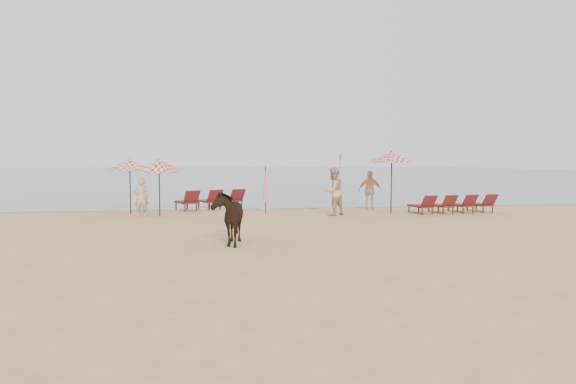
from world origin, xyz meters
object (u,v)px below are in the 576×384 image
(umbrella_closed_left, at_px, (265,184))
(cow, at_px, (228,217))
(lounger_cluster_right, at_px, (453,204))
(umbrella_open_left_b, at_px, (159,165))
(umbrella_closed_right, at_px, (340,174))
(beachgoer_right_a, at_px, (333,191))
(lounger_cluster_left, at_px, (211,200))
(beachgoer_left, at_px, (141,198))
(umbrella_open_left_a, at_px, (130,165))
(beachgoer_right_b, at_px, (370,190))
(umbrella_open_right, at_px, (392,157))

(umbrella_closed_left, distance_m, cow, 7.49)
(lounger_cluster_right, distance_m, cow, 11.40)
(umbrella_open_left_b, bearing_deg, cow, -74.61)
(umbrella_closed_right, relative_size, beachgoer_right_a, 1.30)
(lounger_cluster_left, distance_m, lounger_cluster_right, 10.57)
(lounger_cluster_right, xyz_separation_m, cow, (-9.51, -6.26, 0.34))
(lounger_cluster_left, distance_m, umbrella_closed_left, 3.21)
(cow, xyz_separation_m, beachgoer_left, (-3.23, 6.68, 0.05))
(umbrella_open_left_a, xyz_separation_m, cow, (3.84, -7.92, -1.31))
(umbrella_closed_left, relative_size, umbrella_closed_right, 0.79)
(lounger_cluster_right, bearing_deg, umbrella_closed_right, 129.12)
(umbrella_open_left_a, distance_m, beachgoer_right_b, 10.35)
(lounger_cluster_right, xyz_separation_m, umbrella_closed_right, (-3.91, 3.81, 1.17))
(umbrella_open_left_a, height_order, umbrella_open_right, umbrella_open_right)
(umbrella_closed_right, distance_m, beachgoer_right_a, 4.19)
(lounger_cluster_right, relative_size, beachgoer_right_a, 1.84)
(lounger_cluster_right, bearing_deg, umbrella_closed_left, 165.96)
(lounger_cluster_left, xyz_separation_m, umbrella_closed_right, (6.19, 0.69, 1.11))
(umbrella_open_left_b, xyz_separation_m, beachgoer_right_a, (6.86, -0.74, -1.05))
(beachgoer_right_a, bearing_deg, beachgoer_right_b, -169.30)
(umbrella_open_left_b, distance_m, cow, 7.44)
(umbrella_open_left_b, xyz_separation_m, umbrella_closed_left, (4.25, 0.41, -0.79))
(umbrella_open_left_b, xyz_separation_m, umbrella_closed_right, (8.15, 3.20, -0.47))
(cow, height_order, beachgoer_left, beachgoer_left)
(umbrella_open_right, xyz_separation_m, beachgoer_right_a, (-2.64, -0.60, -1.38))
(umbrella_closed_right, xyz_separation_m, cow, (-5.60, -10.07, -0.83))
(umbrella_open_left_a, bearing_deg, beachgoer_right_a, 10.71)
(umbrella_closed_right, height_order, cow, umbrella_closed_right)
(cow, relative_size, beachgoer_right_b, 0.96)
(umbrella_closed_left, relative_size, cow, 1.18)
(umbrella_open_left_a, xyz_separation_m, umbrella_open_left_b, (1.29, -1.06, -0.00))
(cow, bearing_deg, umbrella_closed_left, 81.47)
(lounger_cluster_right, xyz_separation_m, umbrella_open_left_b, (-12.06, 0.60, 1.64))
(umbrella_open_left_b, distance_m, umbrella_closed_left, 4.34)
(lounger_cluster_right, height_order, beachgoer_right_b, beachgoer_right_b)
(umbrella_open_right, bearing_deg, umbrella_closed_right, 132.75)
(umbrella_open_left_a, xyz_separation_m, beachgoer_left, (0.62, -1.24, -1.26))
(lounger_cluster_right, height_order, beachgoer_right_a, beachgoer_right_a)
(umbrella_open_right, bearing_deg, umbrella_open_left_a, -165.54)
(umbrella_open_left_a, distance_m, umbrella_closed_right, 9.70)
(beachgoer_right_b, bearing_deg, umbrella_open_left_b, 31.77)
(beachgoer_right_b, bearing_deg, beachgoer_left, 32.38)
(umbrella_closed_right, height_order, beachgoer_right_a, umbrella_closed_right)
(beachgoer_left, bearing_deg, beachgoer_right_a, 162.49)
(umbrella_closed_right, bearing_deg, umbrella_closed_left, -144.43)
(beachgoer_right_b, bearing_deg, lounger_cluster_right, 175.95)
(lounger_cluster_right, distance_m, umbrella_open_left_b, 12.19)
(lounger_cluster_right, relative_size, beachgoer_left, 2.34)
(cow, bearing_deg, lounger_cluster_right, 37.96)
(umbrella_open_left_a, height_order, beachgoer_left, umbrella_open_left_a)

